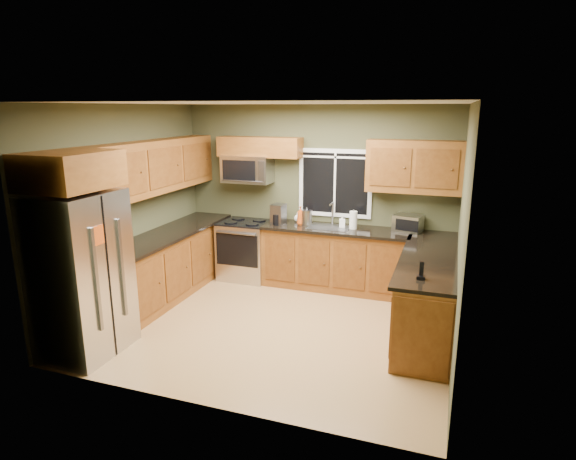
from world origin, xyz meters
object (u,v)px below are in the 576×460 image
Objects in this scene: coffee_maker at (278,215)px; soap_bottle_a at (300,216)px; soap_bottle_c at (298,217)px; paper_towel_roll at (353,220)px; microwave at (247,169)px; range at (246,250)px; cordless_phone at (421,274)px; kettle at (307,217)px; toaster_oven at (408,223)px; soap_bottle_b at (342,221)px; refrigerator at (82,275)px.

coffee_maker is 0.34m from soap_bottle_a.
coffee_maker is 2.04× the size of soap_bottle_c.
microwave is at bearing 176.88° from paper_towel_roll.
range is 3.28× the size of paper_towel_roll.
cordless_phone is (1.89, -1.85, -0.08)m from soap_bottle_a.
kettle is at bearing 1.67° from range.
cordless_phone is (0.33, -1.97, -0.06)m from toaster_oven.
kettle is at bearing 134.05° from cordless_phone.
microwave is 1.83m from paper_towel_roll.
toaster_oven is at bearing 4.26° from soap_bottle_a.
soap_bottle_a reaches higher than soap_bottle_c.
range is 3.34× the size of soap_bottle_a.
kettle is at bearing -175.39° from toaster_oven.
coffee_maker is at bearing -170.61° from kettle.
cordless_phone is (2.79, -1.82, 0.53)m from range.
microwave is at bearing 173.89° from kettle.
cordless_phone is at bearing -33.15° from range.
coffee_maker is at bearing -131.84° from soap_bottle_c.
soap_bottle_c is at bearing 169.00° from soap_bottle_b.
toaster_oven is (3.15, 2.92, 0.16)m from refrigerator.
kettle is (1.69, 2.80, 0.17)m from refrigerator.
paper_towel_roll is (-0.76, -0.10, 0.01)m from toaster_oven.
toaster_oven reaches higher than soap_bottle_b.
refrigerator is 4.30m from toaster_oven.
paper_towel_roll is at bearing 1.17° from kettle.
kettle is at bearing -0.87° from soap_bottle_a.
soap_bottle_a is (0.90, 0.03, 0.61)m from range.
microwave is 1.20m from kettle.
soap_bottle_a is at bearing -6.68° from microwave.
microwave reaches higher than cordless_phone.
paper_towel_roll is at bearing -9.99° from soap_bottle_b.
refrigerator is 9.41× the size of cordless_phone.
microwave is 2.50× the size of coffee_maker.
cordless_phone is at bearing -35.06° from microwave.
paper_towel_roll reaches higher than kettle.
range is 4.90× the size of cordless_phone.
microwave reaches higher than coffee_maker.
soap_bottle_c is at bearing 48.16° from coffee_maker.
range is 3.33× the size of kettle.
kettle reaches higher than range.
range is 1.27m from microwave.
paper_towel_roll reaches higher than cordless_phone.
microwave is 1.08m from soap_bottle_c.
coffee_maker is 1.08× the size of soap_bottle_a.
paper_towel_roll reaches higher than soap_bottle_a.
refrigerator is at bearing -121.11° from kettle.
range is at bearing -178.05° from soap_bottle_a.
microwave reaches higher than paper_towel_roll.
soap_bottle_b is at bearing 2.74° from range.
microwave is 5.09× the size of soap_bottle_c.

